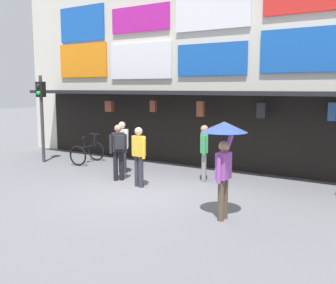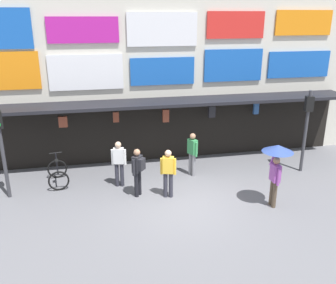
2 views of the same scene
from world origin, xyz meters
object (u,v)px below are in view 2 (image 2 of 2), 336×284
object	(u,v)px
traffic_light_far	(307,118)
bicycle_parked	(58,174)
traffic_light_near	(0,137)
pedestrian_in_purple	(119,161)
pedestrian_in_red	(168,171)
pedestrian_in_green	(192,152)
pedestrian_with_umbrella	(277,158)
pedestrian_in_yellow	(138,169)

from	to	relation	value
traffic_light_far	bicycle_parked	xyz separation A→B (m)	(-9.26, 0.71, -1.75)
traffic_light_near	pedestrian_in_purple	size ratio (longest dim) A/B	1.90
traffic_light_far	pedestrian_in_purple	bearing A→B (deg)	179.37
traffic_light_far	bicycle_parked	bearing A→B (deg)	175.64
traffic_light_near	bicycle_parked	distance (m)	2.44
pedestrian_in_red	bicycle_parked	bearing A→B (deg)	154.20
pedestrian_in_green	pedestrian_with_umbrella	size ratio (longest dim) A/B	0.81
traffic_light_near	traffic_light_far	distance (m)	10.80
traffic_light_far	bicycle_parked	world-z (taller)	traffic_light_far
traffic_light_far	pedestrian_in_green	size ratio (longest dim) A/B	1.90
pedestrian_with_umbrella	pedestrian_in_green	bearing A→B (deg)	123.99
pedestrian_in_green	pedestrian_in_red	world-z (taller)	same
traffic_light_far	pedestrian_with_umbrella	xyz separation A→B (m)	(-2.41, -2.36, -0.50)
bicycle_parked	pedestrian_in_green	distance (m)	4.98
bicycle_parked	pedestrian_in_red	distance (m)	4.14
bicycle_parked	pedestrian_in_green	bearing A→B (deg)	-2.86
traffic_light_far	pedestrian_with_umbrella	distance (m)	3.41
bicycle_parked	pedestrian_in_green	xyz separation A→B (m)	(4.94, -0.25, 0.55)
bicycle_parked	pedestrian_in_purple	xyz separation A→B (m)	(2.17, -0.63, 0.55)
pedestrian_in_green	pedestrian_with_umbrella	world-z (taller)	pedestrian_with_umbrella
pedestrian_in_green	pedestrian_in_purple	bearing A→B (deg)	-172.18
pedestrian_with_umbrella	pedestrian_in_red	xyz separation A→B (m)	(-3.15, 1.28, -0.69)
traffic_light_near	pedestrian_in_green	distance (m)	6.62
pedestrian_in_red	traffic_light_far	bearing A→B (deg)	11.01
traffic_light_far	pedestrian_in_yellow	xyz separation A→B (m)	(-6.52, -0.80, -1.16)
pedestrian_with_umbrella	pedestrian_in_red	distance (m)	3.47
pedestrian_in_green	pedestrian_in_yellow	world-z (taller)	same
pedestrian_in_purple	pedestrian_in_red	world-z (taller)	same
traffic_light_near	pedestrian_with_umbrella	size ratio (longest dim) A/B	1.54
bicycle_parked	pedestrian_in_yellow	distance (m)	3.18
pedestrian_with_umbrella	traffic_light_near	bearing A→B (deg)	164.40
traffic_light_far	pedestrian_in_red	size ratio (longest dim) A/B	1.90
bicycle_parked	pedestrian_in_red	xyz separation A→B (m)	(3.70, -1.79, 0.55)
pedestrian_in_green	traffic_light_far	bearing A→B (deg)	-6.08
traffic_light_near	pedestrian_in_red	size ratio (longest dim) A/B	1.90
pedestrian_in_purple	pedestrian_in_yellow	world-z (taller)	same
traffic_light_far	pedestrian_in_red	world-z (taller)	traffic_light_far
traffic_light_far	pedestrian_in_yellow	world-z (taller)	traffic_light_far
bicycle_parked	pedestrian_in_red	world-z (taller)	pedestrian_in_red
pedestrian_with_umbrella	pedestrian_in_red	world-z (taller)	pedestrian_with_umbrella
traffic_light_near	pedestrian_with_umbrella	world-z (taller)	traffic_light_near
traffic_light_far	pedestrian_with_umbrella	world-z (taller)	traffic_light_far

